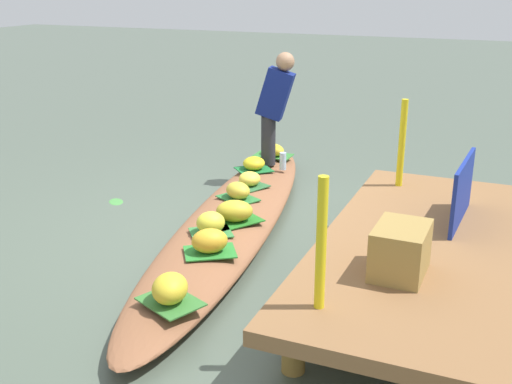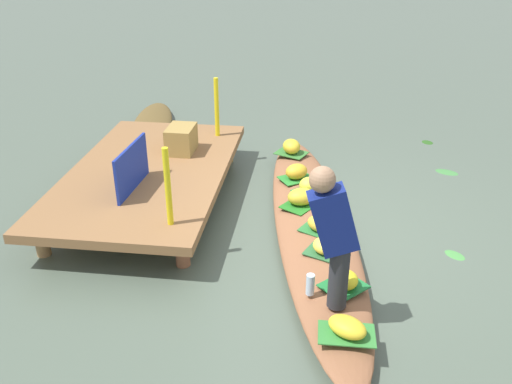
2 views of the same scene
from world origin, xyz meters
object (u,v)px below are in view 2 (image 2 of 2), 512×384
banana_bunch_5 (344,279)px  banana_bunch_7 (309,185)px  vendor_boat (313,225)px  banana_bunch_1 (291,146)px  produce_crate (181,139)px  market_banner (132,168)px  banana_bunch_0 (347,327)px  banana_bunch_4 (302,197)px  vendor_person (333,231)px  moored_boat (152,126)px  banana_bunch_2 (324,246)px  water_bottle (310,284)px  banana_bunch_6 (296,171)px  banana_bunch_3 (320,224)px

banana_bunch_5 → banana_bunch_7: (1.77, 0.37, 0.02)m
vendor_boat → banana_bunch_1: size_ratio=16.74×
produce_crate → vendor_boat: bearing=-123.1°
vendor_boat → produce_crate: 2.08m
market_banner → banana_bunch_0: bearing=-125.7°
vendor_boat → banana_bunch_1: bearing=2.5°
market_banner → banana_bunch_5: bearing=-115.3°
banana_bunch_4 → banana_bunch_5: banana_bunch_4 is taller
banana_bunch_1 → banana_bunch_7: (-1.13, -0.28, -0.01)m
banana_bunch_1 → vendor_person: (-3.17, -0.52, 0.60)m
moored_boat → vendor_person: bearing=-158.2°
banana_bunch_2 → banana_bunch_7: size_ratio=1.00×
market_banner → produce_crate: (1.09, -0.26, -0.08)m
water_bottle → vendor_boat: bearing=0.8°
banana_bunch_5 → market_banner: market_banner is taller
water_bottle → banana_bunch_6: bearing=6.4°
banana_bunch_5 → vendor_person: vendor_person is taller
banana_bunch_0 → banana_bunch_2: bearing=9.5°
vendor_boat → banana_bunch_4: size_ratio=15.05×
banana_bunch_6 → vendor_person: (-2.39, -0.41, 0.61)m
banana_bunch_7 → vendor_person: 2.15m
banana_bunch_5 → vendor_boat: bearing=14.0°
vendor_boat → banana_bunch_1: 1.74m
market_banner → banana_bunch_2: bearing=-105.5°
vendor_boat → banana_bunch_4: bearing=20.4°
vendor_boat → banana_bunch_7: bearing=-2.2°
banana_bunch_3 → banana_bunch_6: size_ratio=0.96×
banana_bunch_5 → produce_crate: (2.32, 2.00, 0.29)m
banana_bunch_5 → banana_bunch_6: banana_bunch_6 is taller
banana_bunch_4 → banana_bunch_5: (-1.46, -0.44, -0.02)m
banana_bunch_0 → banana_bunch_6: (2.72, 0.55, 0.02)m
water_bottle → market_banner: size_ratio=0.23×
banana_bunch_6 → banana_bunch_2: bearing=-167.2°
produce_crate → moored_boat: bearing=28.7°
banana_bunch_4 → produce_crate: size_ratio=0.72×
banana_bunch_4 → market_banner: 1.86m
banana_bunch_3 → water_bottle: 1.06m
banana_bunch_7 → produce_crate: produce_crate is taller
banana_bunch_2 → market_banner: size_ratio=0.28×
moored_boat → banana_bunch_7: banana_bunch_7 is taller
moored_boat → banana_bunch_2: size_ratio=9.70×
moored_boat → banana_bunch_4: size_ratio=7.30×
banana_bunch_0 → banana_bunch_1: size_ratio=1.10×
banana_bunch_4 → moored_boat: bearing=44.1°
moored_boat → water_bottle: size_ratio=12.11×
banana_bunch_6 → water_bottle: same height
banana_bunch_4 → banana_bunch_6: same height
banana_bunch_5 → banana_bunch_0: bearing=-178.7°
moored_boat → banana_bunch_0: 5.50m
vendor_person → vendor_boat: bearing=6.6°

